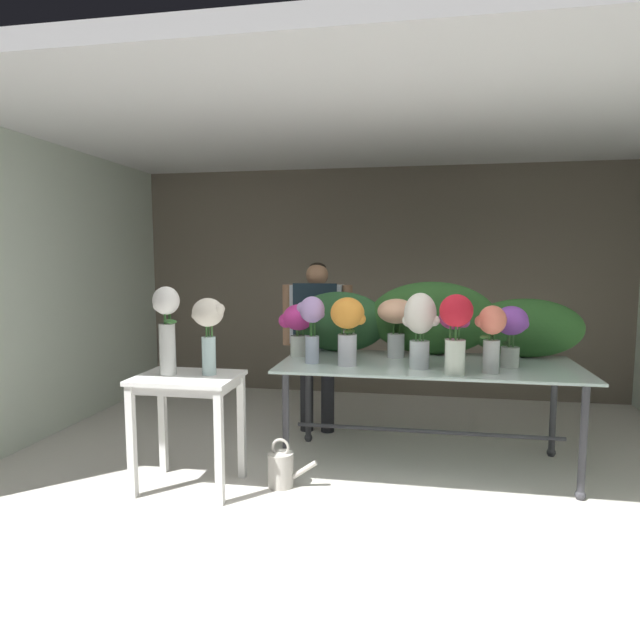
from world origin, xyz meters
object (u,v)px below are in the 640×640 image
(vase_ivory_ranunculus, at_px, (420,325))
(watering_can, at_px, (281,469))
(vase_lilac_stock, at_px, (312,322))
(vase_coral_anemones, at_px, (491,333))
(vase_white_roses_tall, at_px, (167,326))
(vase_violet_hydrangea, at_px, (511,329))
(vase_crimson_peonies, at_px, (456,326))
(side_table_white, at_px, (188,393))
(vase_fuchsia_carnations, at_px, (453,327))
(vase_peach_tulips, at_px, (396,319))
(vase_cream_lisianthus_tall, at_px, (209,325))
(vase_sunset_dahlias, at_px, (348,325))
(vase_magenta_freesia, at_px, (298,324))
(display_table_glass, at_px, (427,377))
(vase_rosy_snapdragons, at_px, (348,325))
(florist, at_px, (317,328))

(vase_ivory_ranunculus, bearing_deg, watering_can, -159.58)
(vase_lilac_stock, bearing_deg, vase_coral_anemones, -5.36)
(vase_coral_anemones, relative_size, vase_white_roses_tall, 0.77)
(vase_violet_hydrangea, distance_m, vase_coral_anemones, 0.28)
(watering_can, bearing_deg, vase_crimson_peonies, 8.36)
(side_table_white, height_order, vase_fuchsia_carnations, vase_fuchsia_carnations)
(vase_peach_tulips, distance_m, vase_cream_lisianthus_tall, 1.48)
(vase_peach_tulips, distance_m, vase_sunset_dahlias, 0.52)
(vase_sunset_dahlias, relative_size, vase_fuchsia_carnations, 1.15)
(vase_violet_hydrangea, bearing_deg, watering_can, -162.15)
(side_table_white, relative_size, vase_magenta_freesia, 1.89)
(vase_cream_lisianthus_tall, bearing_deg, display_table_glass, 22.88)
(vase_violet_hydrangea, distance_m, vase_white_roses_tall, 2.42)
(vase_violet_hydrangea, bearing_deg, display_table_glass, 175.31)
(watering_can, bearing_deg, vase_ivory_ranunculus, 20.42)
(vase_rosy_snapdragons, xyz_separation_m, vase_coral_anemones, (1.03, -0.36, 0.01))
(vase_white_roses_tall, xyz_separation_m, vase_cream_lisianthus_tall, (0.28, 0.05, 0.01))
(vase_rosy_snapdragons, relative_size, vase_magenta_freesia, 1.02)
(vase_violet_hydrangea, bearing_deg, vase_lilac_stock, -175.67)
(side_table_white, relative_size, vase_violet_hydrangea, 1.79)
(vase_rosy_snapdragons, height_order, vase_ivory_ranunculus, vase_ivory_ranunculus)
(florist, bearing_deg, vase_violet_hydrangea, -25.19)
(vase_fuchsia_carnations, bearing_deg, florist, 146.97)
(vase_rosy_snapdragons, bearing_deg, florist, 120.99)
(display_table_glass, distance_m, vase_coral_anemones, 0.62)
(vase_violet_hydrangea, xyz_separation_m, vase_ivory_ranunculus, (-0.64, -0.16, 0.04))
(florist, height_order, vase_magenta_freesia, florist)
(display_table_glass, xyz_separation_m, vase_fuchsia_carnations, (0.17, -0.06, 0.39))
(side_table_white, distance_m, vase_lilac_stock, 1.03)
(vase_violet_hydrangea, relative_size, vase_peach_tulips, 0.95)
(vase_white_roses_tall, bearing_deg, vase_lilac_stock, 29.87)
(vase_violet_hydrangea, relative_size, watering_can, 1.26)
(vase_violet_hydrangea, xyz_separation_m, watering_can, (-1.57, -0.51, -0.95))
(side_table_white, bearing_deg, watering_can, 11.05)
(vase_sunset_dahlias, relative_size, vase_ivory_ranunculus, 0.93)
(vase_violet_hydrangea, relative_size, vase_cream_lisianthus_tall, 0.84)
(vase_cream_lisianthus_tall, bearing_deg, vase_sunset_dahlias, 25.12)
(vase_lilac_stock, relative_size, vase_magenta_freesia, 1.20)
(side_table_white, bearing_deg, display_table_glass, 22.65)
(display_table_glass, distance_m, vase_sunset_dahlias, 0.74)
(vase_fuchsia_carnations, bearing_deg, vase_crimson_peonies, -90.47)
(display_table_glass, height_order, vase_lilac_stock, vase_lilac_stock)
(vase_magenta_freesia, bearing_deg, vase_violet_hydrangea, -5.47)
(florist, relative_size, vase_coral_anemones, 3.34)
(side_table_white, xyz_separation_m, vase_violet_hydrangea, (2.20, 0.63, 0.41))
(display_table_glass, height_order, vase_sunset_dahlias, vase_sunset_dahlias)
(vase_crimson_peonies, height_order, vase_sunset_dahlias, vase_crimson_peonies)
(vase_peach_tulips, distance_m, vase_magenta_freesia, 0.78)
(florist, distance_m, vase_cream_lisianthus_tall, 1.41)
(vase_cream_lisianthus_tall, bearing_deg, vase_violet_hydrangea, 15.67)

